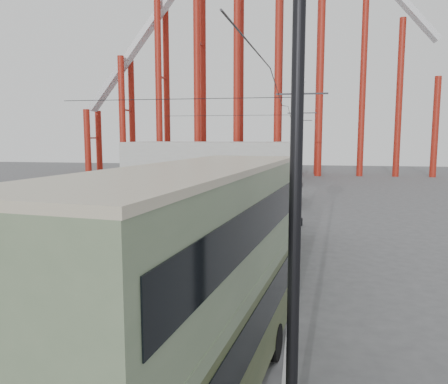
% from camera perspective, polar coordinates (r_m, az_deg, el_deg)
% --- Properties ---
extents(ground, '(160.00, 160.00, 0.00)m').
position_cam_1_polar(ground, '(12.76, -18.68, -19.45)').
color(ground, '#505153').
rests_on(ground, ground).
extents(road_markings, '(12.52, 120.00, 0.01)m').
position_cam_1_polar(road_markings, '(30.87, -2.30, -3.34)').
color(road_markings, silver).
rests_on(road_markings, ground).
extents(lamp_post_mid, '(3.20, 0.44, 9.32)m').
position_cam_1_polar(lamp_post_mid, '(27.95, 9.98, 5.10)').
color(lamp_post_mid, black).
rests_on(lamp_post_mid, ground).
extents(lamp_post_far, '(3.20, 0.44, 9.32)m').
position_cam_1_polar(lamp_post_far, '(49.94, 10.07, 5.97)').
color(lamp_post_far, black).
rests_on(lamp_post_far, ground).
extents(lamp_post_distant, '(3.20, 0.44, 9.32)m').
position_cam_1_polar(lamp_post_distant, '(71.94, 10.11, 6.31)').
color(lamp_post_distant, black).
rests_on(lamp_post_distant, ground).
extents(roller_coaster, '(52.95, 5.00, 55.48)m').
position_cam_1_polar(roller_coaster, '(69.51, 3.28, 21.57)').
color(roller_coaster, maroon).
rests_on(roller_coaster, ground).
extents(fairground_shed, '(22.00, 10.00, 5.00)m').
position_cam_1_polar(fairground_shed, '(58.20, -1.48, 4.09)').
color(fairground_shed, '#AEAEA9').
rests_on(fairground_shed, ground).
extents(double_decker_bus, '(3.57, 9.71, 5.09)m').
position_cam_1_polar(double_decker_bus, '(8.76, -3.58, -11.38)').
color(double_decker_bus, '#333F22').
rests_on(double_decker_bus, ground).
extents(single_decker_green, '(2.98, 12.26, 3.45)m').
position_cam_1_polar(single_decker_green, '(20.28, 4.53, -3.32)').
color(single_decker_green, '#627556').
rests_on(single_decker_green, ground).
extents(single_decker_cream, '(3.04, 9.73, 2.98)m').
position_cam_1_polar(single_decker_cream, '(39.09, 6.27, 1.33)').
color(single_decker_cream, '#BAB096').
rests_on(single_decker_cream, ground).
extents(pedestrian, '(0.83, 0.71, 1.93)m').
position_cam_1_polar(pedestrian, '(16.76, -13.59, -9.22)').
color(pedestrian, black).
rests_on(pedestrian, ground).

